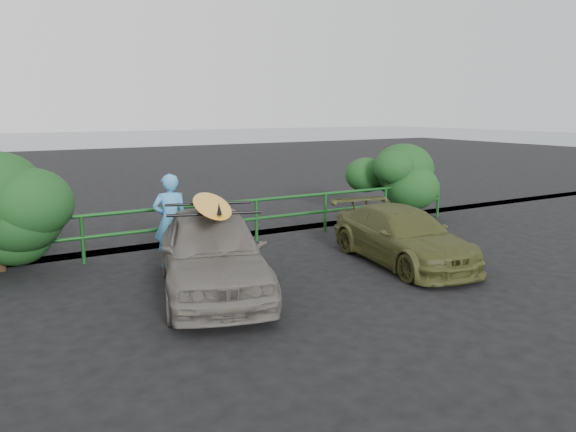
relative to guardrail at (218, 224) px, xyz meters
name	(u,v)px	position (x,y,z in m)	size (l,w,h in m)	color
ground	(347,312)	(0.00, -5.00, -0.52)	(80.00, 80.00, 0.00)	black
ocean	(10,139)	(0.00, 55.00, -0.52)	(200.00, 200.00, 0.00)	slate
guardrail	(218,224)	(0.00, 0.00, 0.00)	(14.00, 0.08, 1.04)	#134418
shrub_right	(374,187)	(5.00, 0.50, 0.47)	(3.20, 2.40, 1.97)	#184219
sedan	(212,251)	(-1.42, -3.02, 0.21)	(1.72, 4.27, 1.46)	#5E5953
olive_vehicle	(402,236)	(2.71, -3.25, 0.05)	(1.59, 3.91, 1.13)	#3E421D
man	(171,221)	(-1.49, -1.09, 0.42)	(0.69, 0.45, 1.89)	#408AC0
roof_rack	(211,208)	(-1.42, -3.02, 0.96)	(1.52, 1.06, 0.05)	black
surfboard	(211,205)	(-1.42, -3.02, 1.03)	(0.59, 2.83, 0.08)	orange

